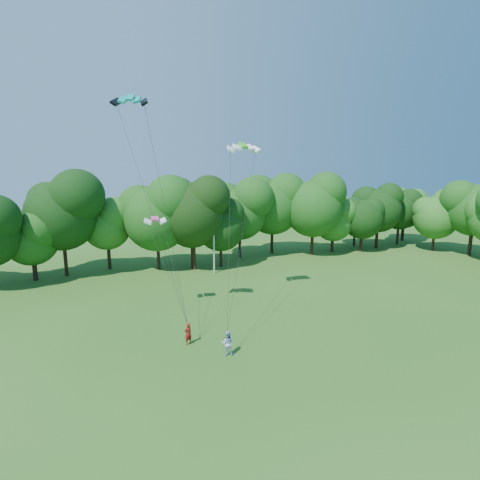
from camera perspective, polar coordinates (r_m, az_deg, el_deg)
name	(u,v)px	position (r m, az deg, el deg)	size (l,w,h in m)	color
ground	(310,432)	(22.89, 10.57, -26.85)	(160.00, 160.00, 0.00)	#235617
utility_pole	(214,240)	(49.21, -4.01, 0.03)	(1.77, 0.27, 8.85)	#AAA9A1
kite_flyer_left	(188,334)	(31.06, -7.92, -13.96)	(0.65, 0.43, 1.78)	maroon
kite_flyer_right	(227,343)	(29.23, -1.94, -15.38)	(0.94, 0.73, 1.93)	#AEBFF1
kite_teal	(130,98)	(31.56, -16.41, 20.10)	(2.86, 2.00, 0.68)	#05A798
kite_green	(243,145)	(36.83, 0.46, 14.21)	(3.20, 1.63, 0.66)	green
kite_pink	(155,219)	(35.40, -12.83, 3.20)	(2.09, 1.15, 0.36)	#E53F88
tree_back_center	(193,207)	(50.64, -7.18, 4.98)	(9.51, 9.51, 13.83)	#322313
tree_back_east	(356,213)	(69.08, 17.23, 3.98)	(6.57, 6.57, 9.56)	black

